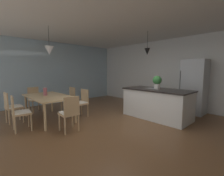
{
  "coord_description": "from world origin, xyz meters",
  "views": [
    {
      "loc": [
        2.78,
        -2.76,
        1.47
      ],
      "look_at": [
        -0.77,
        0.56,
        0.92
      ],
      "focal_mm": 25.0,
      "sensor_mm": 36.0,
      "label": 1
    }
  ],
  "objects_px": {
    "dining_table": "(49,98)",
    "chair_far_right": "(81,102)",
    "chair_window_end": "(35,98)",
    "kitchen_island": "(157,103)",
    "vase_on_dining_table": "(45,92)",
    "chair_kitchen_end": "(70,112)",
    "potted_plant_on_island": "(157,81)",
    "chair_near_left": "(12,106)",
    "refrigerator": "(194,87)",
    "chair_near_right": "(19,112)",
    "chair_far_left": "(69,99)"
  },
  "relations": [
    {
      "from": "kitchen_island",
      "to": "refrigerator",
      "type": "relative_size",
      "value": 1.11
    },
    {
      "from": "vase_on_dining_table",
      "to": "potted_plant_on_island",
      "type": "bearing_deg",
      "value": 48.74
    },
    {
      "from": "chair_window_end",
      "to": "chair_near_right",
      "type": "bearing_deg",
      "value": -27.23
    },
    {
      "from": "chair_far_right",
      "to": "kitchen_island",
      "type": "bearing_deg",
      "value": 44.21
    },
    {
      "from": "dining_table",
      "to": "chair_window_end",
      "type": "height_order",
      "value": "chair_window_end"
    },
    {
      "from": "chair_far_left",
      "to": "chair_far_right",
      "type": "bearing_deg",
      "value": -0.0
    },
    {
      "from": "kitchen_island",
      "to": "chair_near_right",
      "type": "bearing_deg",
      "value": -116.6
    },
    {
      "from": "kitchen_island",
      "to": "chair_window_end",
      "type": "bearing_deg",
      "value": -143.25
    },
    {
      "from": "chair_far_left",
      "to": "chair_near_left",
      "type": "relative_size",
      "value": 1.0
    },
    {
      "from": "chair_near_right",
      "to": "vase_on_dining_table",
      "type": "distance_m",
      "value": 1.06
    },
    {
      "from": "chair_far_left",
      "to": "chair_far_right",
      "type": "height_order",
      "value": "same"
    },
    {
      "from": "dining_table",
      "to": "chair_far_right",
      "type": "xyz_separation_m",
      "value": [
        0.41,
        0.87,
        -0.18
      ]
    },
    {
      "from": "chair_near_left",
      "to": "chair_window_end",
      "type": "height_order",
      "value": "same"
    },
    {
      "from": "chair_far_right",
      "to": "refrigerator",
      "type": "distance_m",
      "value": 3.8
    },
    {
      "from": "chair_near_right",
      "to": "chair_far_left",
      "type": "bearing_deg",
      "value": 114.98
    },
    {
      "from": "chair_far_left",
      "to": "refrigerator",
      "type": "relative_size",
      "value": 0.48
    },
    {
      "from": "refrigerator",
      "to": "potted_plant_on_island",
      "type": "relative_size",
      "value": 4.51
    },
    {
      "from": "kitchen_island",
      "to": "chair_near_left",
      "type": "bearing_deg",
      "value": -126.49
    },
    {
      "from": "vase_on_dining_table",
      "to": "chair_kitchen_end",
      "type": "bearing_deg",
      "value": 1.42
    },
    {
      "from": "dining_table",
      "to": "chair_far_right",
      "type": "distance_m",
      "value": 0.98
    },
    {
      "from": "kitchen_island",
      "to": "potted_plant_on_island",
      "type": "height_order",
      "value": "potted_plant_on_island"
    },
    {
      "from": "kitchen_island",
      "to": "chair_far_right",
      "type": "bearing_deg",
      "value": -135.79
    },
    {
      "from": "chair_far_right",
      "to": "chair_near_left",
      "type": "height_order",
      "value": "same"
    },
    {
      "from": "chair_near_left",
      "to": "vase_on_dining_table",
      "type": "distance_m",
      "value": 0.94
    },
    {
      "from": "dining_table",
      "to": "chair_window_end",
      "type": "distance_m",
      "value": 1.29
    },
    {
      "from": "dining_table",
      "to": "chair_far_right",
      "type": "bearing_deg",
      "value": 64.96
    },
    {
      "from": "potted_plant_on_island",
      "to": "chair_near_left",
      "type": "bearing_deg",
      "value": -126.4
    },
    {
      "from": "chair_far_right",
      "to": "chair_window_end",
      "type": "distance_m",
      "value": 1.9
    },
    {
      "from": "chair_kitchen_end",
      "to": "chair_near_right",
      "type": "xyz_separation_m",
      "value": [
        -0.87,
        -0.87,
        0.0
      ]
    },
    {
      "from": "dining_table",
      "to": "kitchen_island",
      "type": "relative_size",
      "value": 0.9
    },
    {
      "from": "chair_kitchen_end",
      "to": "kitchen_island",
      "type": "bearing_deg",
      "value": 71.95
    },
    {
      "from": "chair_window_end",
      "to": "kitchen_island",
      "type": "distance_m",
      "value": 4.21
    },
    {
      "from": "refrigerator",
      "to": "chair_kitchen_end",
      "type": "bearing_deg",
      "value": -109.82
    },
    {
      "from": "kitchen_island",
      "to": "refrigerator",
      "type": "distance_m",
      "value": 1.55
    },
    {
      "from": "vase_on_dining_table",
      "to": "chair_near_left",
      "type": "bearing_deg",
      "value": -107.08
    },
    {
      "from": "dining_table",
      "to": "potted_plant_on_island",
      "type": "height_order",
      "value": "potted_plant_on_island"
    },
    {
      "from": "refrigerator",
      "to": "potted_plant_on_island",
      "type": "bearing_deg",
      "value": -113.27
    },
    {
      "from": "dining_table",
      "to": "refrigerator",
      "type": "xyz_separation_m",
      "value": [
        2.68,
        3.88,
        0.25
      ]
    },
    {
      "from": "kitchen_island",
      "to": "potted_plant_on_island",
      "type": "relative_size",
      "value": 5.0
    },
    {
      "from": "chair_near_right",
      "to": "vase_on_dining_table",
      "type": "bearing_deg",
      "value": 123.7
    },
    {
      "from": "kitchen_island",
      "to": "dining_table",
      "type": "bearing_deg",
      "value": -129.83
    },
    {
      "from": "refrigerator",
      "to": "vase_on_dining_table",
      "type": "distance_m",
      "value": 4.83
    },
    {
      "from": "chair_window_end",
      "to": "kitchen_island",
      "type": "relative_size",
      "value": 0.43
    },
    {
      "from": "chair_near_right",
      "to": "chair_near_left",
      "type": "bearing_deg",
      "value": -179.99
    },
    {
      "from": "chair_far_left",
      "to": "chair_kitchen_end",
      "type": "height_order",
      "value": "same"
    },
    {
      "from": "chair_kitchen_end",
      "to": "chair_far_left",
      "type": "bearing_deg",
      "value": 152.6
    },
    {
      "from": "potted_plant_on_island",
      "to": "chair_near_right",
      "type": "bearing_deg",
      "value": -116.48
    },
    {
      "from": "chair_near_right",
      "to": "chair_window_end",
      "type": "bearing_deg",
      "value": 152.77
    },
    {
      "from": "chair_far_left",
      "to": "chair_window_end",
      "type": "height_order",
      "value": "same"
    },
    {
      "from": "chair_near_right",
      "to": "chair_window_end",
      "type": "height_order",
      "value": "same"
    }
  ]
}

